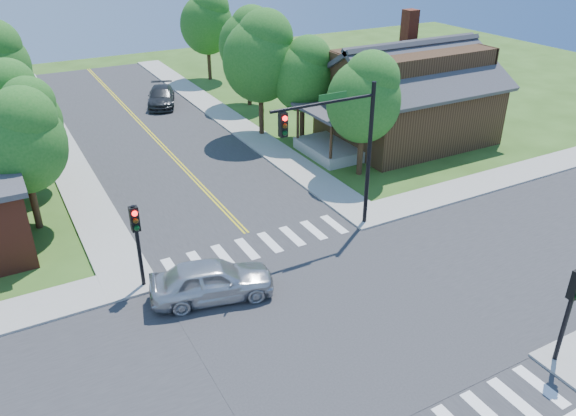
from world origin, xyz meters
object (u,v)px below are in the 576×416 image
signal_pole_se (572,300)px  house_ne (408,91)px  signal_mast_ne (340,138)px  car_dgrey (161,97)px  car_silver (212,281)px  signal_pole_nw (137,232)px

signal_pole_se → house_ne: 22.03m
signal_mast_ne → house_ne: 14.23m
car_dgrey → signal_pole_se: bearing=-65.9°
signal_mast_ne → signal_pole_se: bearing=-81.4°
signal_mast_ne → car_silver: 8.57m
house_ne → car_dgrey: house_ne is taller
signal_mast_ne → signal_pole_nw: (-9.51, -0.01, -2.19)m
house_ne → signal_mast_ne: bearing=-142.3°
signal_pole_nw → car_dgrey: 25.51m
car_silver → car_dgrey: bearing=0.4°
house_ne → car_silver: bearing=-149.8°
signal_pole_nw → car_dgrey: bearing=70.8°
signal_pole_nw → car_silver: bearing=-43.0°
signal_pole_nw → car_silver: size_ratio=0.73×
signal_mast_ne → signal_pole_se: size_ratio=1.89×
signal_mast_ne → signal_pole_se: signal_mast_ne is taller
signal_pole_se → car_silver: 12.92m
signal_mast_ne → car_silver: signal_mast_ne is taller
signal_pole_se → signal_pole_nw: bearing=135.0°
car_dgrey → signal_pole_nw: bearing=-89.7°
signal_pole_nw → signal_mast_ne: bearing=0.1°
signal_pole_se → car_dgrey: (-2.83, 35.22, -1.94)m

